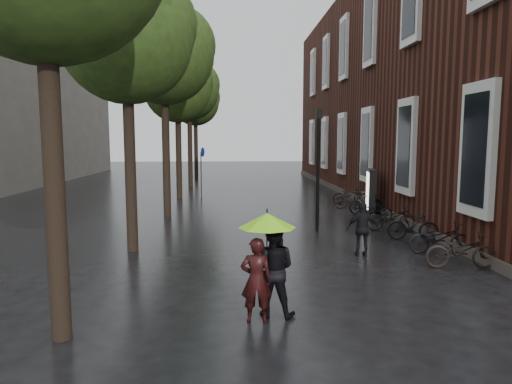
{
  "coord_description": "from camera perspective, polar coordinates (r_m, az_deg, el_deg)",
  "views": [
    {
      "loc": [
        -1.19,
        -6.4,
        3.3
      ],
      "look_at": [
        -0.43,
        7.29,
        1.69
      ],
      "focal_mm": 32.0,
      "sensor_mm": 36.0,
      "label": 1
    }
  ],
  "objects": [
    {
      "name": "person_black",
      "position": [
        8.58,
        2.1,
        -9.61
      ],
      "size": [
        1.01,
        0.87,
        1.78
      ],
      "primitive_type": "imported",
      "rotation": [
        0.0,
        0.0,
        2.89
      ],
      "color": "black",
      "rests_on": "ground"
    },
    {
      "name": "brick_building",
      "position": [
        28.49,
        21.45,
        11.67
      ],
      "size": [
        10.2,
        33.2,
        12.0
      ],
      "color": "#38160F",
      "rests_on": "ground"
    },
    {
      "name": "person_burgundy",
      "position": [
        8.31,
        0.03,
        -10.95
      ],
      "size": [
        0.58,
        0.4,
        1.56
      ],
      "primitive_type": "imported",
      "rotation": [
        0.0,
        0.0,
        3.1
      ],
      "color": "black",
      "rests_on": "ground"
    },
    {
      "name": "lime_umbrella",
      "position": [
        8.15,
        1.38,
        -3.57
      ],
      "size": [
        1.04,
        1.04,
        1.54
      ],
      "rotation": [
        0.0,
        0.0,
        -0.37
      ],
      "color": "black",
      "rests_on": "ground"
    },
    {
      "name": "ad_lightbox",
      "position": [
        20.72,
        14.13,
        0.09
      ],
      "size": [
        0.3,
        1.3,
        1.96
      ],
      "rotation": [
        0.0,
        0.0,
        -0.22
      ],
      "color": "black",
      "rests_on": "ground"
    },
    {
      "name": "street_trees",
      "position": [
        22.69,
        -10.58,
        14.29
      ],
      "size": [
        4.33,
        34.03,
        8.91
      ],
      "color": "black",
      "rests_on": "ground"
    },
    {
      "name": "ground",
      "position": [
        7.3,
        6.97,
        -20.24
      ],
      "size": [
        120.0,
        120.0,
        0.0
      ],
      "primitive_type": "plane",
      "color": "black"
    },
    {
      "name": "lamp_post",
      "position": [
        16.2,
        7.78,
        4.27
      ],
      "size": [
        0.22,
        0.22,
        4.33
      ],
      "rotation": [
        0.0,
        0.0,
        -0.13
      ],
      "color": "black",
      "rests_on": "ground"
    },
    {
      "name": "parked_bicycles",
      "position": [
        17.83,
        16.05,
        -2.7
      ],
      "size": [
        2.03,
        12.41,
        1.01
      ],
      "color": "black",
      "rests_on": "ground"
    },
    {
      "name": "cycle_sign",
      "position": [
        25.46,
        -6.79,
        3.41
      ],
      "size": [
        0.15,
        0.51,
        2.81
      ],
      "rotation": [
        0.0,
        0.0,
        -0.31
      ],
      "color": "#262628",
      "rests_on": "ground"
    },
    {
      "name": "pedestrian_walking",
      "position": [
        13.19,
        13.18,
        -4.52
      ],
      "size": [
        0.94,
        0.46,
        1.54
      ],
      "primitive_type": "imported",
      "rotation": [
        0.0,
        0.0,
        3.05
      ],
      "color": "black",
      "rests_on": "ground"
    }
  ]
}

